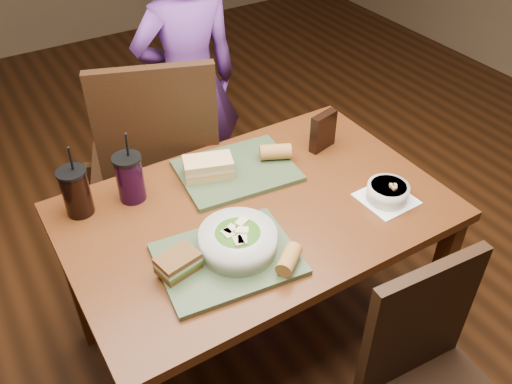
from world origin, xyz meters
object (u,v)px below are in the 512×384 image
diner (189,84)px  tray_far (237,171)px  baguette_near (289,259)px  tray_near (228,259)px  cup_berry (130,178)px  dining_table (256,227)px  chair_near (431,378)px  cup_cola (76,192)px  chair_far (152,162)px  sandwich_near (178,263)px  salad_bowl (238,240)px  soup_bowl (388,192)px  chip_bag (323,131)px  sandwich_far (208,167)px  baguette_far (275,152)px

diner → tray_far: size_ratio=3.42×
baguette_near → tray_near: bearing=137.5°
diner → cup_berry: (-0.56, -0.72, 0.12)m
diner → dining_table: bearing=82.7°
chair_near → cup_cola: size_ratio=3.35×
chair_far → sandwich_near: chair_far is taller
chair_far → salad_bowl: bearing=-91.7°
tray_near → salad_bowl: size_ratio=1.74×
soup_bowl → baguette_near: size_ratio=1.75×
dining_table → chair_far: size_ratio=1.18×
sandwich_near → chair_far: bearing=74.1°
dining_table → salad_bowl: salad_bowl is taller
tray_far → cup_berry: (-0.39, 0.06, 0.08)m
chair_far → salad_bowl: (-0.02, -0.79, 0.20)m
cup_berry → tray_near: bearing=-73.2°
cup_berry → chip_bag: size_ratio=1.76×
sandwich_far → baguette_near: 0.53m
cup_cola → salad_bowl: bearing=-51.6°
cup_berry → diner: bearing=51.9°
sandwich_far → cup_berry: (-0.28, 0.04, 0.04)m
baguette_near → dining_table: bearing=77.3°
chip_bag → cup_berry: bearing=159.6°
tray_near → cup_berry: bearing=106.8°
chair_near → sandwich_near: bearing=134.2°
sandwich_near → tray_near: bearing=-10.9°
tray_far → cup_berry: 0.40m
sandwich_far → baguette_far: (0.27, -0.04, -0.01)m
salad_bowl → soup_bowl: bearing=-4.2°
salad_bowl → cup_cola: cup_cola is taller
chair_near → tray_far: (-0.15, 0.92, 0.26)m
chair_near → soup_bowl: size_ratio=4.91×
chair_near → tray_near: (-0.40, 0.54, 0.26)m
chip_bag → diner: bearing=90.2°
chair_far → diner: size_ratio=0.77×
chair_far → salad_bowl: size_ratio=4.55×
salad_bowl → chip_bag: size_ratio=1.57×
cup_berry → tray_far: bearing=-9.3°
chair_far → cup_cola: bearing=-139.0°
baguette_far → cup_cola: cup_cola is taller
chair_near → baguette_near: (-0.26, 0.41, 0.29)m
tray_near → chip_bag: chip_bag is taller
cup_berry → baguette_near: bearing=-64.4°
diner → cup_berry: 0.92m
chair_far → cup_cola: chair_far is taller
baguette_near → diner: bearing=77.3°
tray_near → salad_bowl: 0.07m
soup_bowl → cup_berry: (-0.76, 0.48, 0.06)m
chair_near → baguette_far: (0.01, 0.90, 0.30)m
chair_near → soup_bowl: bearing=66.0°
chair_far → cup_cola: (-0.38, -0.33, 0.23)m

